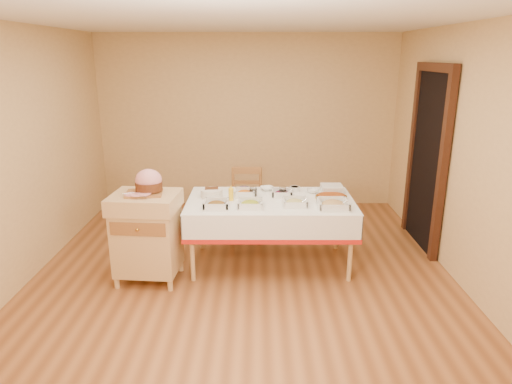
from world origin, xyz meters
TOP-DOWN VIEW (x-y plane):
  - room_shell at (0.00, 0.00)m, footprint 5.00×5.00m
  - doorway at (2.20, 0.90)m, footprint 0.09×1.10m
  - dining_table at (0.30, 0.30)m, footprint 1.82×1.02m
  - butcher_cart at (-0.98, -0.09)m, footprint 0.71×0.61m
  - dining_chair at (0.02, 1.05)m, footprint 0.42×0.40m
  - ham_on_board at (-0.94, -0.06)m, footprint 0.38×0.36m
  - serving_dish_a at (-0.27, 0.03)m, footprint 0.26×0.25m
  - serving_dish_b at (0.08, 0.06)m, footprint 0.26×0.26m
  - serving_dish_c at (0.55, 0.11)m, footprint 0.25×0.25m
  - serving_dish_d at (0.94, 0.03)m, footprint 0.31×0.31m
  - serving_dish_e at (0.01, 0.45)m, footprint 0.24×0.23m
  - serving_dish_f at (0.43, 0.44)m, footprint 0.23×0.22m
  - small_bowl_left at (-0.30, 0.56)m, footprint 0.11×0.11m
  - small_bowl_mid at (0.00, 0.63)m, footprint 0.12×0.12m
  - small_bowl_right at (0.59, 0.63)m, footprint 0.11×0.11m
  - bowl_white_imported at (0.27, 0.67)m, footprint 0.20×0.20m
  - bowl_small_imported at (0.79, 0.57)m, footprint 0.18×0.18m
  - preserve_jar_left at (0.11, 0.44)m, footprint 0.09×0.09m
  - preserve_jar_right at (0.44, 0.44)m, footprint 0.09×0.09m
  - mustard_bottle at (-0.13, 0.28)m, footprint 0.05×0.05m
  - bread_basket at (-0.35, 0.40)m, footprint 0.24×0.24m
  - plate_stack at (1.01, 0.57)m, footprint 0.24×0.24m
  - brass_platter at (0.97, 0.35)m, footprint 0.35×0.25m

SIDE VIEW (x-z plane):
  - dining_chair at x=0.02m, z-range 0.01..0.93m
  - butcher_cart at x=-0.98m, z-range 0.06..1.01m
  - dining_table at x=0.30m, z-range 0.22..0.98m
  - bowl_white_imported at x=0.27m, z-range 0.76..0.80m
  - brass_platter at x=0.97m, z-range 0.76..0.80m
  - bowl_small_imported at x=0.79m, z-range 0.76..0.80m
  - small_bowl_left at x=-0.30m, z-range 0.76..0.81m
  - small_bowl_mid at x=0.00m, z-range 0.76..0.81m
  - small_bowl_right at x=0.59m, z-range 0.76..0.82m
  - serving_dish_c at x=0.55m, z-range 0.74..0.84m
  - serving_dish_f at x=0.43m, z-range 0.74..0.85m
  - serving_dish_b at x=0.08m, z-range 0.74..0.85m
  - serving_dish_e at x=0.01m, z-range 0.74..0.85m
  - serving_dish_a at x=-0.27m, z-range 0.74..0.85m
  - serving_dish_d at x=0.94m, z-range 0.74..0.86m
  - plate_stack at x=1.01m, z-range 0.76..0.85m
  - bread_basket at x=-0.35m, z-range 0.75..0.86m
  - preserve_jar_right at x=0.44m, z-range 0.75..0.87m
  - preserve_jar_left at x=0.11m, z-range 0.75..0.87m
  - mustard_bottle at x=-0.13m, z-range 0.75..0.92m
  - ham_on_board at x=-0.94m, z-range 0.92..1.17m
  - doorway at x=2.20m, z-range 0.01..2.21m
  - room_shell at x=0.00m, z-range -1.20..3.80m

